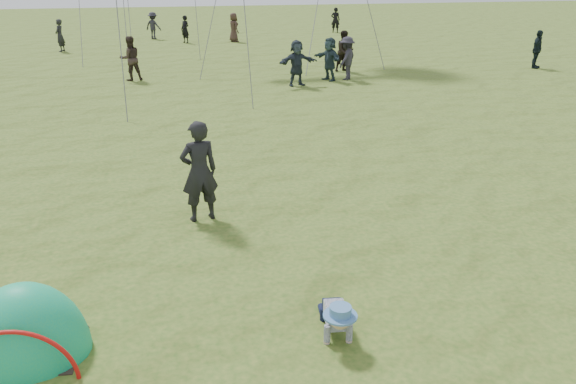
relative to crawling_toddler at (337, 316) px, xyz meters
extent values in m
plane|color=#2F551A|center=(-0.36, -0.64, -0.29)|extent=(140.00, 140.00, 0.00)
ellipsoid|color=#08A281|center=(-3.70, 0.57, -0.29)|extent=(1.58, 1.36, 1.87)
imported|color=black|center=(-1.27, 4.01, 0.65)|extent=(0.76, 0.58, 1.88)
imported|color=black|center=(0.57, 31.27, 0.54)|extent=(0.70, 0.72, 1.67)
imported|color=#292630|center=(6.12, 16.80, 0.59)|extent=(1.26, 1.28, 1.77)
imported|color=#382621|center=(3.63, 31.16, 0.59)|extent=(0.80, 1.00, 1.77)
imported|color=#25363E|center=(5.37, 16.85, 0.58)|extent=(1.01, 1.70, 1.75)
imported|color=black|center=(-6.55, 28.93, 0.59)|extent=(0.59, 0.74, 1.76)
imported|color=black|center=(6.73, 18.79, 0.61)|extent=(1.00, 0.86, 1.80)
imported|color=black|center=(15.69, 17.42, 0.57)|extent=(1.07, 0.94, 1.73)
imported|color=#24222A|center=(-1.31, 34.10, 0.56)|extent=(1.27, 1.16, 1.71)
imported|color=#252E39|center=(3.76, 16.06, 0.60)|extent=(1.73, 0.86, 1.78)
imported|color=black|center=(11.75, 35.04, 0.59)|extent=(0.76, 0.64, 1.76)
imported|color=#312621|center=(-2.62, 18.82, 0.61)|extent=(1.03, 0.89, 1.80)
camera|label=1|loc=(-2.04, -5.61, 4.03)|focal=35.00mm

